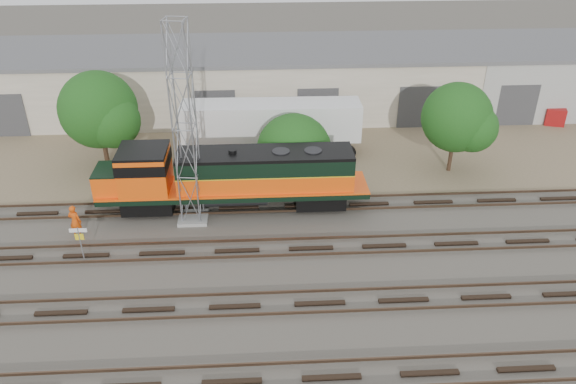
{
  "coord_description": "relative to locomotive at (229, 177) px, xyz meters",
  "views": [
    {
      "loc": [
        -2.65,
        -23.35,
        17.62
      ],
      "look_at": [
        -1.11,
        4.0,
        2.2
      ],
      "focal_mm": 35.0,
      "sensor_mm": 36.0,
      "label": 1
    }
  ],
  "objects": [
    {
      "name": "tree_west",
      "position": [
        -8.5,
        6.14,
        1.82
      ],
      "size": [
        5.41,
        5.16,
        6.75
      ],
      "color": "#382619",
      "rests_on": "ground"
    },
    {
      "name": "warehouse",
      "position": [
        4.53,
        16.98,
        0.44
      ],
      "size": [
        58.4,
        10.4,
        5.3
      ],
      "color": "beige",
      "rests_on": "ground"
    },
    {
      "name": "locomotive",
      "position": [
        0.0,
        0.0,
        0.0
      ],
      "size": [
        15.91,
        2.79,
        3.83
      ],
      "color": "black",
      "rests_on": "tracks"
    },
    {
      "name": "semi_trailer",
      "position": [
        3.02,
        7.7,
        0.22
      ],
      "size": [
        12.62,
        2.69,
        3.87
      ],
      "rotation": [
        0.0,
        0.0,
        -0.01
      ],
      "color": "silver",
      "rests_on": "ground"
    },
    {
      "name": "tracks",
      "position": [
        4.48,
        -9.0,
        -2.14
      ],
      "size": [
        80.0,
        20.4,
        0.28
      ],
      "color": "black",
      "rests_on": "ground"
    },
    {
      "name": "tree_mid",
      "position": [
        4.3,
        3.21,
        -0.18
      ],
      "size": [
        5.15,
        4.91,
        4.91
      ],
      "color": "#382619",
      "rests_on": "ground"
    },
    {
      "name": "dumpster_red",
      "position": [
        25.84,
        12.05,
        -1.52
      ],
      "size": [
        1.86,
        1.79,
        1.4
      ],
      "primitive_type": "cube",
      "rotation": [
        0.0,
        0.0,
        -0.31
      ],
      "color": "maroon",
      "rests_on": "ground"
    },
    {
      "name": "signal_tower",
      "position": [
        -2.16,
        -1.07,
        3.42
      ],
      "size": [
        1.71,
        1.71,
        11.57
      ],
      "rotation": [
        0.0,
        0.0,
        -0.14
      ],
      "color": "gray",
      "rests_on": "ground"
    },
    {
      "name": "sign_post",
      "position": [
        -7.45,
        -5.05,
        -0.69
      ],
      "size": [
        0.89,
        0.07,
        2.17
      ],
      "color": "gray",
      "rests_on": "ground"
    },
    {
      "name": "ground",
      "position": [
        4.48,
        -6.0,
        -2.22
      ],
      "size": [
        140.0,
        140.0,
        0.0
      ],
      "primitive_type": "plane",
      "color": "#47423A",
      "rests_on": "ground"
    },
    {
      "name": "dirt_strip",
      "position": [
        4.48,
        9.0,
        -2.21
      ],
      "size": [
        80.0,
        16.0,
        0.02
      ],
      "primitive_type": "cube",
      "color": "#726047",
      "rests_on": "ground"
    },
    {
      "name": "tree_east",
      "position": [
        15.01,
        4.13,
        1.57
      ],
      "size": [
        4.82,
        4.59,
        6.2
      ],
      "color": "#382619",
      "rests_on": "ground"
    },
    {
      "name": "worker",
      "position": [
        -8.47,
        -2.5,
        -1.22
      ],
      "size": [
        0.82,
        0.64,
        1.99
      ],
      "primitive_type": "imported",
      "rotation": [
        0.0,
        0.0,
        2.89
      ],
      "color": "#D6480B",
      "rests_on": "ground"
    }
  ]
}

